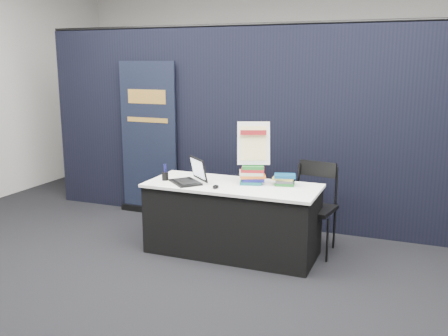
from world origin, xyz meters
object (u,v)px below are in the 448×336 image
info_sign (254,144)px  pullup_banner (149,147)px  laptop (187,177)px  book_stack_tall (252,174)px  display_table (232,219)px  book_stack_short (284,180)px  stacking_chair (313,203)px

info_sign → pullup_banner: 1.92m
laptop → info_sign: bearing=61.4°
info_sign → book_stack_tall: bearing=-111.6°
book_stack_tall → pullup_banner: pullup_banner is taller
display_table → laptop: size_ratio=3.84×
book_stack_short → stacking_chair: 0.43m
laptop → info_sign: size_ratio=1.03×
display_table → book_stack_short: bearing=18.0°
laptop → book_stack_tall: laptop is taller
laptop → pullup_banner: pullup_banner is taller
stacking_chair → laptop: bearing=-150.7°
book_stack_short → pullup_banner: bearing=159.1°
pullup_banner → book_stack_short: bearing=-20.4°
laptop → info_sign: info_sign is taller
book_stack_tall → info_sign: info_sign is taller
display_table → stacking_chair: stacking_chair is taller
book_stack_short → info_sign: bearing=-175.1°
book_stack_tall → book_stack_short: book_stack_tall is taller
laptop → book_stack_tall: 0.68m
laptop → pullup_banner: 1.50m
book_stack_tall → display_table: bearing=-149.3°
display_table → info_sign: bearing=37.3°
display_table → pullup_banner: (-1.54, 0.95, 0.51)m
laptop → pullup_banner: bearing=177.4°
laptop → stacking_chair: laptop is taller
stacking_chair → book_stack_short: bearing=-135.0°
pullup_banner → book_stack_tall: bearing=-25.5°
laptop → book_stack_tall: (0.65, 0.20, 0.04)m
book_stack_tall → stacking_chair: bearing=22.9°
pullup_banner → stacking_chair: size_ratio=2.10×
book_stack_tall → book_stack_short: 0.34m
laptop → pullup_banner: (-1.07, 1.04, 0.08)m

